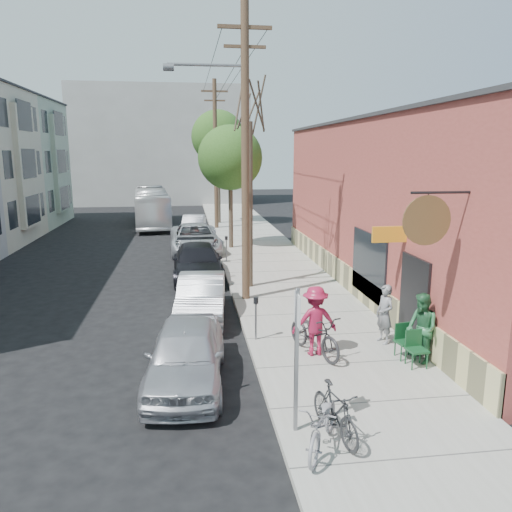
{
  "coord_description": "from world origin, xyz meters",
  "views": [
    {
      "loc": [
        0.42,
        -13.3,
        5.34
      ],
      "look_at": [
        2.95,
        4.99,
        1.5
      ],
      "focal_mm": 35.0,
      "sensor_mm": 36.0,
      "label": 1
    }
  ],
  "objects": [
    {
      "name": "ground",
      "position": [
        0.0,
        0.0,
        0.0
      ],
      "size": [
        120.0,
        120.0,
        0.0
      ],
      "primitive_type": "plane",
      "color": "black"
    },
    {
      "name": "sidewalk",
      "position": [
        4.25,
        11.0,
        0.07
      ],
      "size": [
        4.5,
        58.0,
        0.15
      ],
      "primitive_type": "cube",
      "color": "#9A998F",
      "rests_on": "ground"
    },
    {
      "name": "cafe_building",
      "position": [
        8.99,
        4.99,
        3.3
      ],
      "size": [
        6.6,
        20.2,
        6.61
      ],
      "color": "#984038",
      "rests_on": "ground"
    },
    {
      "name": "end_cap_building",
      "position": [
        -2.0,
        42.0,
        6.0
      ],
      "size": [
        18.0,
        8.0,
        12.0
      ],
      "primitive_type": "cube",
      "color": "#9B9A96",
      "rests_on": "ground"
    },
    {
      "name": "sign_post",
      "position": [
        2.35,
        -4.84,
        1.83
      ],
      "size": [
        0.07,
        0.45,
        2.8
      ],
      "color": "slate",
      "rests_on": "sidewalk"
    },
    {
      "name": "parking_meter_near",
      "position": [
        2.25,
        -0.08,
        0.98
      ],
      "size": [
        0.14,
        0.14,
        1.24
      ],
      "color": "slate",
      "rests_on": "sidewalk"
    },
    {
      "name": "parking_meter_far",
      "position": [
        2.25,
        10.34,
        0.98
      ],
      "size": [
        0.14,
        0.14,
        1.24
      ],
      "color": "slate",
      "rests_on": "sidewalk"
    },
    {
      "name": "utility_pole_near",
      "position": [
        2.39,
        4.02,
        5.41
      ],
      "size": [
        3.57,
        0.28,
        10.0
      ],
      "color": "#503A28",
      "rests_on": "sidewalk"
    },
    {
      "name": "utility_pole_far",
      "position": [
        2.45,
        21.57,
        5.34
      ],
      "size": [
        1.8,
        0.28,
        10.0
      ],
      "color": "#503A28",
      "rests_on": "sidewalk"
    },
    {
      "name": "tree_bare",
      "position": [
        2.8,
        5.66,
        3.31
      ],
      "size": [
        0.24,
        0.24,
        6.32
      ],
      "color": "#44392C",
      "rests_on": "sidewalk"
    },
    {
      "name": "tree_leafy_mid",
      "position": [
        2.8,
        14.02,
        5.05
      ],
      "size": [
        3.49,
        3.49,
        6.66
      ],
      "color": "#44392C",
      "rests_on": "sidewalk"
    },
    {
      "name": "tree_leafy_far",
      "position": [
        2.8,
        24.12,
        6.44
      ],
      "size": [
        3.88,
        3.88,
        8.25
      ],
      "color": "#44392C",
      "rests_on": "sidewalk"
    },
    {
      "name": "patio_chair_a",
      "position": [
        5.87,
        -1.9,
        0.59
      ],
      "size": [
        0.57,
        0.57,
        0.88
      ],
      "primitive_type": null,
      "rotation": [
        0.0,
        0.0,
        0.15
      ],
      "color": "#124221",
      "rests_on": "sidewalk"
    },
    {
      "name": "patio_chair_b",
      "position": [
        5.92,
        -2.43,
        0.59
      ],
      "size": [
        0.55,
        0.55,
        0.88
      ],
      "primitive_type": null,
      "rotation": [
        0.0,
        0.0,
        0.11
      ],
      "color": "#124221",
      "rests_on": "sidewalk"
    },
    {
      "name": "patron_grey",
      "position": [
        5.73,
        -0.8,
        0.98
      ],
      "size": [
        0.54,
        0.69,
        1.66
      ],
      "primitive_type": "imported",
      "rotation": [
        0.0,
        0.0,
        -1.3
      ],
      "color": "slate",
      "rests_on": "sidewalk"
    },
    {
      "name": "patron_green",
      "position": [
        6.15,
        -2.15,
        1.04
      ],
      "size": [
        0.72,
        0.9,
        1.77
      ],
      "primitive_type": "imported",
      "rotation": [
        0.0,
        0.0,
        -1.51
      ],
      "color": "#27623A",
      "rests_on": "sidewalk"
    },
    {
      "name": "cyclist",
      "position": [
        3.62,
        -1.33,
        1.07
      ],
      "size": [
        1.22,
        0.74,
        1.84
      ],
      "primitive_type": "imported",
      "rotation": [
        0.0,
        0.0,
        3.19
      ],
      "color": "maroon",
      "rests_on": "sidewalk"
    },
    {
      "name": "cyclist_bike",
      "position": [
        3.62,
        -1.33,
        0.71
      ],
      "size": [
        1.46,
        2.25,
        1.12
      ],
      "primitive_type": "imported",
      "rotation": [
        0.0,
        0.0,
        0.37
      ],
      "color": "black",
      "rests_on": "sidewalk"
    },
    {
      "name": "parked_bike_a",
      "position": [
        3.02,
        -5.17,
        0.65
      ],
      "size": [
        0.82,
        1.74,
        1.01
      ],
      "primitive_type": "imported",
      "rotation": [
        0.0,
        0.0,
        0.22
      ],
      "color": "black",
      "rests_on": "sidewalk"
    },
    {
      "name": "parked_bike_b",
      "position": [
        2.71,
        -5.51,
        0.63
      ],
      "size": [
        1.43,
        1.9,
        0.96
      ],
      "primitive_type": "imported",
      "rotation": [
        0.0,
        0.0,
        -0.5
      ],
      "color": "gray",
      "rests_on": "sidewalk"
    },
    {
      "name": "car_0",
      "position": [
        0.3,
        -2.3,
        0.74
      ],
      "size": [
        2.1,
        4.45,
        1.47
      ],
      "primitive_type": "imported",
      "rotation": [
        0.0,
        0.0,
        -0.09
      ],
      "color": "#B2B2BA",
      "rests_on": "ground"
    },
    {
      "name": "car_1",
      "position": [
        0.8,
        2.49,
        0.7
      ],
      "size": [
        1.83,
        4.36,
        1.4
      ],
      "primitive_type": "imported",
      "rotation": [
        0.0,
        0.0,
        -0.08
      ],
      "color": "#A5A8AC",
      "rests_on": "ground"
    },
    {
      "name": "car_2",
      "position": [
        0.8,
        7.65,
        0.73
      ],
      "size": [
        2.12,
        5.08,
        1.47
      ],
      "primitive_type": "imported",
      "rotation": [
        0.0,
        0.0,
        0.01
      ],
      "color": "black",
      "rests_on": "ground"
    },
    {
      "name": "car_3",
      "position": [
        0.8,
        13.48,
        0.78
      ],
      "size": [
        2.79,
        5.69,
        1.56
      ],
      "primitive_type": "imported",
      "rotation": [
        0.0,
        0.0,
        0.04
      ],
      "color": "silver",
      "rests_on": "ground"
    },
    {
      "name": "car_4",
      "position": [
        0.8,
        19.5,
        0.65
      ],
      "size": [
        1.76,
        4.05,
        1.29
      ],
      "primitive_type": "imported",
      "rotation": [
        0.0,
        0.0,
        -0.1
      ],
      "color": "#9999A0",
      "rests_on": "ground"
    },
    {
      "name": "bus",
      "position": [
        -2.19,
        24.37,
        1.39
      ],
      "size": [
        3.23,
        10.14,
        2.78
      ],
      "primitive_type": "imported",
      "rotation": [
        0.0,
        0.0,
        0.09
      ],
      "color": "white",
      "rests_on": "ground"
    }
  ]
}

